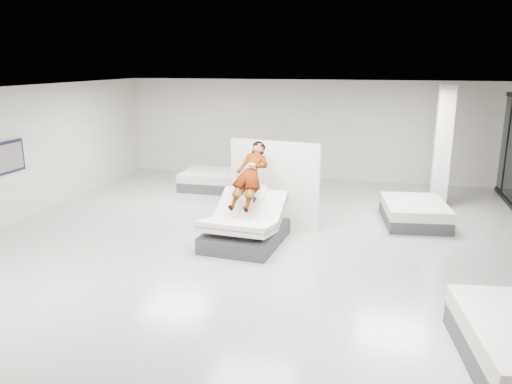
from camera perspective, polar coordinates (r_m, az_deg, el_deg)
room at (r=9.72m, az=-0.63°, el=1.92°), size 14.00×14.04×3.20m
hero_bed at (r=10.55m, az=-1.22°, el=-4.05°), size 1.61×2.04×1.15m
person at (r=10.59m, az=-0.66°, el=0.85°), size 0.76×1.55×1.57m
remote at (r=10.26m, az=-0.16°, el=-0.87°), size 0.06×0.15×0.08m
divider_panel at (r=11.61m, az=2.08°, el=0.98°), size 2.18×0.51×2.00m
flat_bed_right_far at (r=12.51m, az=17.65°, el=-2.24°), size 1.64×2.04×0.51m
flat_bed_left_far at (r=15.14m, az=-4.56°, el=1.35°), size 1.99×1.50×0.54m
column at (r=13.92m, az=20.55°, el=4.86°), size 0.40×0.40×3.20m
wall_poster at (r=12.95m, az=-26.36°, el=3.60°), size 0.06×0.95×0.75m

